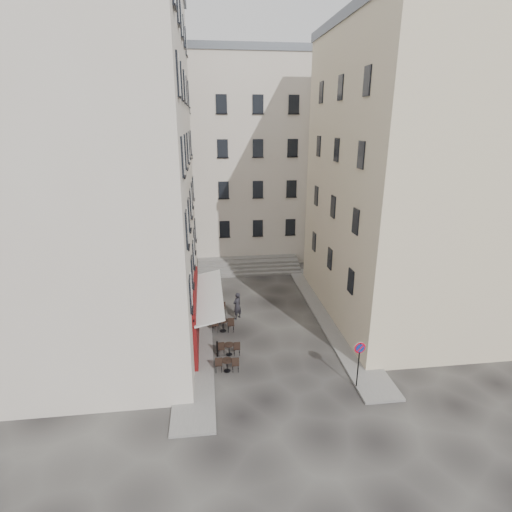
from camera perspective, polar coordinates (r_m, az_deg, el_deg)
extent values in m
plane|color=black|center=(24.52, 2.20, -12.36)|extent=(90.00, 90.00, 0.00)
cube|color=slate|center=(27.75, -8.48, -8.51)|extent=(2.00, 22.00, 0.12)
cube|color=slate|center=(28.02, 10.41, -8.34)|extent=(2.00, 18.00, 0.12)
cube|color=beige|center=(24.87, -23.86, 11.03)|extent=(12.00, 16.00, 20.00)
cube|color=beige|center=(28.24, 23.06, 9.80)|extent=(12.00, 14.00, 18.00)
cube|color=#585D65|center=(28.58, 25.71, 28.46)|extent=(12.20, 14.20, 0.60)
cube|color=beige|center=(39.98, -3.61, 13.37)|extent=(18.00, 10.00, 18.00)
cube|color=#585D65|center=(40.22, -3.91, 26.68)|extent=(18.20, 10.20, 0.60)
cube|color=#490A0A|center=(24.31, -8.59, -8.16)|extent=(0.25, 7.00, 3.50)
cube|color=black|center=(24.47, -8.45, -8.89)|extent=(0.06, 3.85, 2.00)
cube|color=silver|center=(23.78, -6.74, -5.50)|extent=(1.58, 7.30, 0.41)
cube|color=#5A5855|center=(35.13, -0.93, -2.27)|extent=(9.00, 1.80, 0.20)
cube|color=#5A5855|center=(35.47, -1.01, -1.72)|extent=(9.00, 1.80, 0.20)
cube|color=#5A5855|center=(35.83, -1.09, -1.17)|extent=(9.00, 1.80, 0.20)
cube|color=#5A5855|center=(36.18, -1.17, -0.63)|extent=(9.00, 1.80, 0.20)
cylinder|color=black|center=(23.18, -5.55, -13.14)|extent=(0.10, 0.10, 0.90)
sphere|color=black|center=(22.93, -5.58, -12.14)|extent=(0.12, 0.12, 0.12)
cylinder|color=black|center=(26.22, -5.81, -9.13)|extent=(0.10, 0.10, 0.90)
sphere|color=black|center=(26.01, -5.84, -8.22)|extent=(0.12, 0.12, 0.12)
cylinder|color=black|center=(29.37, -6.01, -5.97)|extent=(0.10, 0.10, 0.90)
sphere|color=black|center=(29.18, -6.04, -5.13)|extent=(0.12, 0.12, 0.12)
cylinder|color=black|center=(20.87, 14.39, -14.97)|extent=(0.06, 0.06, 2.54)
cylinder|color=#AE0B1A|center=(20.33, 14.63, -12.59)|extent=(0.59, 0.07, 0.59)
cylinder|color=navy|center=(20.31, 14.65, -12.63)|extent=(0.43, 0.07, 0.43)
cube|color=#AE0B1A|center=(20.29, 14.68, -12.66)|extent=(0.34, 0.05, 0.34)
cylinder|color=black|center=(22.10, -4.13, -16.03)|extent=(0.35, 0.35, 0.02)
cylinder|color=black|center=(21.92, -4.15, -15.33)|extent=(0.05, 0.05, 0.69)
cylinder|color=black|center=(21.74, -4.17, -14.64)|extent=(0.59, 0.59, 0.04)
cube|color=black|center=(21.91, -2.96, -15.16)|extent=(0.37, 0.37, 0.88)
cube|color=black|center=(21.96, -5.36, -15.13)|extent=(0.37, 0.37, 0.88)
cylinder|color=black|center=(23.41, -3.85, -13.84)|extent=(0.35, 0.35, 0.02)
cylinder|color=black|center=(23.24, -3.87, -13.18)|extent=(0.05, 0.05, 0.68)
cylinder|color=black|center=(23.08, -3.88, -12.52)|extent=(0.58, 0.58, 0.04)
cube|color=black|center=(23.24, -2.77, -13.02)|extent=(0.37, 0.37, 0.87)
cube|color=black|center=(23.29, -4.98, -13.00)|extent=(0.37, 0.37, 0.87)
cylinder|color=black|center=(25.75, -4.71, -10.60)|extent=(0.39, 0.39, 0.02)
cylinder|color=black|center=(25.57, -4.73, -9.89)|extent=(0.05, 0.05, 0.77)
cylinder|color=black|center=(25.41, -4.76, -9.20)|extent=(0.66, 0.66, 0.04)
cube|color=black|center=(25.57, -3.62, -9.73)|extent=(0.42, 0.42, 0.99)
cube|color=black|center=(25.63, -5.87, -9.72)|extent=(0.42, 0.42, 0.99)
cylinder|color=black|center=(27.53, -6.08, -8.61)|extent=(0.36, 0.36, 0.02)
cylinder|color=black|center=(27.38, -6.10, -8.00)|extent=(0.05, 0.05, 0.69)
cylinder|color=black|center=(27.24, -6.13, -7.41)|extent=(0.59, 0.59, 0.04)
cube|color=black|center=(27.37, -5.17, -7.87)|extent=(0.38, 0.38, 0.89)
cube|color=black|center=(27.45, -7.05, -7.86)|extent=(0.38, 0.38, 0.89)
cylinder|color=black|center=(27.98, -5.73, -8.13)|extent=(0.37, 0.37, 0.02)
cylinder|color=black|center=(27.83, -5.76, -7.51)|extent=(0.05, 0.05, 0.72)
cylinder|color=black|center=(27.69, -5.78, -6.90)|extent=(0.61, 0.61, 0.04)
cube|color=black|center=(27.82, -4.80, -7.37)|extent=(0.39, 0.39, 0.92)
cube|color=black|center=(27.90, -6.72, -7.36)|extent=(0.39, 0.39, 0.92)
imported|color=black|center=(26.94, -2.70, -7.10)|extent=(0.81, 0.79, 1.87)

